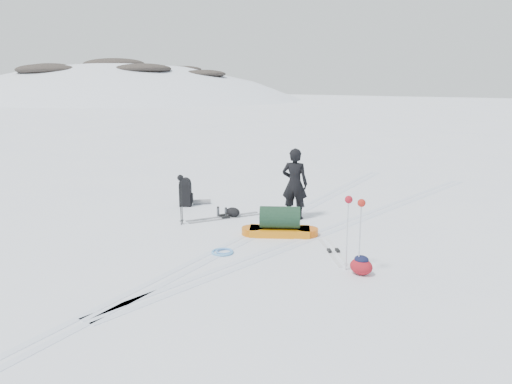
{
  "coord_description": "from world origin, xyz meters",
  "views": [
    {
      "loc": [
        6.21,
        -8.99,
        3.43
      ],
      "look_at": [
        -0.05,
        0.11,
        0.95
      ],
      "focal_mm": 35.0,
      "sensor_mm": 36.0,
      "label": 1
    }
  ],
  "objects_px": {
    "skier": "(295,184)",
    "expedition_rucksack": "(187,193)",
    "ski_poles_black": "(181,184)",
    "pulk_sled": "(280,224)"
  },
  "relations": [
    {
      "from": "ski_poles_black",
      "to": "pulk_sled",
      "type": "bearing_deg",
      "value": 31.41
    },
    {
      "from": "pulk_sled",
      "to": "expedition_rucksack",
      "type": "height_order",
      "value": "expedition_rucksack"
    },
    {
      "from": "pulk_sled",
      "to": "skier",
      "type": "bearing_deg",
      "value": 76.77
    },
    {
      "from": "skier",
      "to": "expedition_rucksack",
      "type": "height_order",
      "value": "skier"
    },
    {
      "from": "skier",
      "to": "pulk_sled",
      "type": "xyz_separation_m",
      "value": [
        0.44,
        -1.4,
        -0.64
      ]
    },
    {
      "from": "expedition_rucksack",
      "to": "pulk_sled",
      "type": "bearing_deg",
      "value": -43.45
    },
    {
      "from": "ski_poles_black",
      "to": "expedition_rucksack",
      "type": "bearing_deg",
      "value": 144.9
    },
    {
      "from": "skier",
      "to": "ski_poles_black",
      "type": "distance_m",
      "value": 2.83
    },
    {
      "from": "skier",
      "to": "pulk_sled",
      "type": "height_order",
      "value": "skier"
    },
    {
      "from": "expedition_rucksack",
      "to": "ski_poles_black",
      "type": "xyz_separation_m",
      "value": [
        1.11,
        -1.44,
        0.64
      ]
    }
  ]
}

